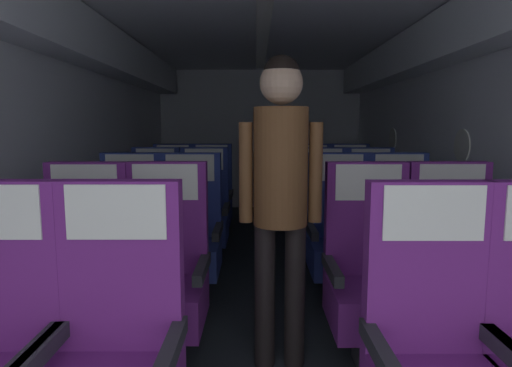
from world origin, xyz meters
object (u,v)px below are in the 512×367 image
(seat_b_right_aisle, at_px, (455,278))
(seat_d_left_window, at_px, (156,215))
(seat_a_right_window, at_px, (438,364))
(seat_e_left_aisle, at_px, (212,200))
(seat_e_right_window, at_px, (312,200))
(seat_d_left_aisle, at_px, (205,215))
(seat_c_right_aisle, at_px, (401,238))
(seat_c_right_window, at_px, (340,238))
(seat_d_right_aisle, at_px, (372,216))
(seat_d_right_window, at_px, (324,215))
(seat_b_left_aisle, at_px, (165,278))
(seat_b_right_window, at_px, (370,279))
(seat_a_left_aisle, at_px, (115,361))
(seat_c_left_window, at_px, (130,238))
(seat_e_right_aisle, at_px, (351,200))
(seat_c_left_aisle, at_px, (191,239))
(seat_b_left_window, at_px, (84,279))
(seat_e_left_window, at_px, (173,200))
(flight_attendant, at_px, (282,179))

(seat_b_right_aisle, relative_size, seat_d_left_window, 1.00)
(seat_a_right_window, distance_m, seat_d_left_window, 3.05)
(seat_e_left_aisle, height_order, seat_e_right_window, same)
(seat_d_left_aisle, bearing_deg, seat_c_right_aisle, -28.55)
(seat_e_left_aisle, bearing_deg, seat_c_right_aisle, -47.17)
(seat_c_right_window, xyz_separation_m, seat_d_right_aisle, (0.46, 0.84, 0.00))
(seat_a_right_window, distance_m, seat_d_right_window, 2.59)
(seat_b_left_aisle, xyz_separation_m, seat_d_right_aisle, (1.58, 1.70, 0.00))
(seat_b_right_window, height_order, seat_c_right_window, same)
(seat_b_right_aisle, relative_size, seat_e_right_window, 1.00)
(seat_b_right_aisle, relative_size, seat_c_right_window, 1.00)
(seat_a_right_window, distance_m, seat_b_right_window, 0.86)
(seat_c_right_window, height_order, seat_d_left_aisle, same)
(seat_d_right_window, xyz_separation_m, seat_e_right_window, (-0.01, 0.85, 0.00))
(seat_c_right_aisle, bearing_deg, seat_b_left_aisle, -151.30)
(seat_a_left_aisle, xyz_separation_m, seat_b_right_window, (1.12, 0.84, 0.00))
(seat_c_left_window, height_order, seat_e_right_aisle, same)
(seat_a_left_aisle, distance_m, seat_d_right_window, 2.81)
(seat_c_left_aisle, xyz_separation_m, seat_c_right_window, (1.11, 0.01, 0.00))
(seat_b_left_aisle, distance_m, seat_c_right_aisle, 1.80)
(seat_d_left_window, bearing_deg, seat_a_left_aisle, -80.11)
(seat_b_right_window, relative_size, seat_c_left_window, 1.00)
(seat_c_right_aisle, height_order, seat_d_left_window, same)
(seat_a_right_window, relative_size, seat_d_right_window, 1.00)
(seat_d_left_aisle, distance_m, seat_d_right_window, 1.12)
(seat_b_left_window, height_order, seat_e_right_aisle, same)
(seat_a_left_aisle, distance_m, seat_e_left_window, 3.45)
(seat_b_left_aisle, xyz_separation_m, seat_d_left_aisle, (0.01, 1.72, 0.00))
(seat_e_left_window, bearing_deg, seat_b_right_window, -58.71)
(seat_c_left_aisle, xyz_separation_m, seat_e_right_aisle, (1.57, 1.73, 0.00))
(seat_b_left_aisle, relative_size, seat_e_left_aisle, 1.00)
(seat_a_right_window, height_order, seat_c_left_aisle, same)
(seat_e_left_aisle, relative_size, flight_attendant, 0.66)
(seat_a_right_window, distance_m, flight_attendant, 1.10)
(seat_d_right_window, bearing_deg, seat_b_right_window, -90.38)
(seat_c_right_window, xyz_separation_m, flight_attendant, (-0.49, -0.93, 0.56))
(seat_a_left_aisle, xyz_separation_m, seat_c_right_aisle, (1.58, 1.72, 0.00))
(seat_c_left_aisle, xyz_separation_m, seat_d_right_aisle, (1.57, 0.85, 0.00))
(seat_a_right_window, height_order, seat_d_left_aisle, same)
(seat_b_right_window, bearing_deg, seat_c_right_aisle, 62.61)
(seat_a_right_window, height_order, seat_b_left_aisle, same)
(seat_d_right_window, bearing_deg, seat_d_left_window, 179.68)
(seat_d_right_window, bearing_deg, seat_b_left_window, -132.21)
(seat_b_right_aisle, xyz_separation_m, seat_d_right_aisle, (-0.01, 1.70, 0.00))
(seat_a_left_aisle, distance_m, seat_d_left_window, 2.62)
(seat_b_left_aisle, distance_m, seat_d_right_aisle, 2.32)
(seat_b_right_aisle, xyz_separation_m, seat_d_left_window, (-2.04, 1.73, 0.00))
(seat_b_left_aisle, bearing_deg, seat_c_right_window, 37.33)
(seat_b_left_aisle, bearing_deg, seat_c_left_window, 117.24)
(seat_c_left_window, xyz_separation_m, seat_d_left_aisle, (0.46, 0.86, 0.00))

